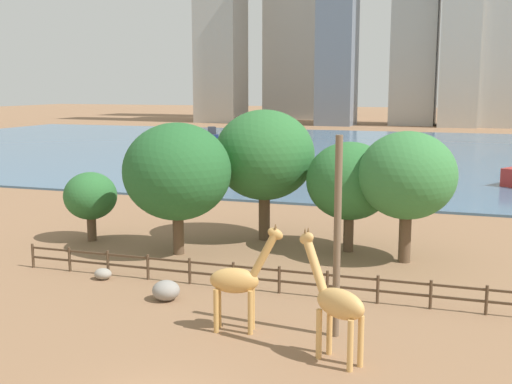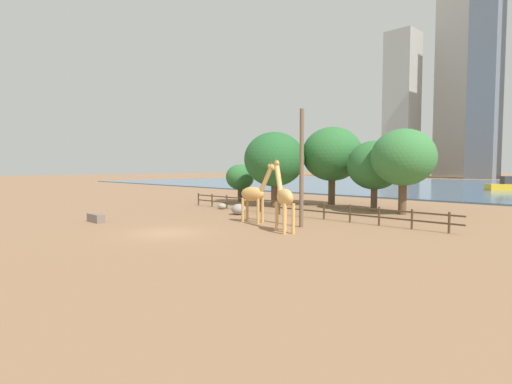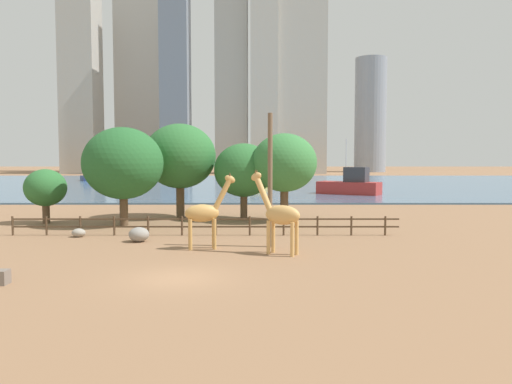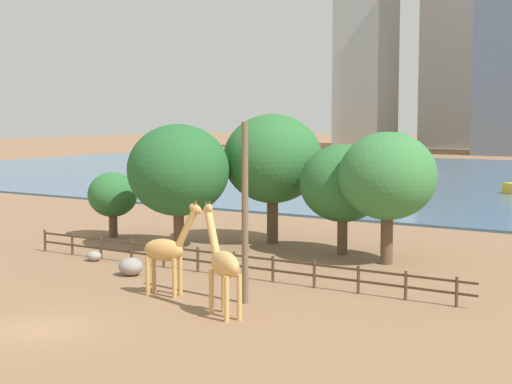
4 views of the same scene
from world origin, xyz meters
The scene contains 16 objects.
ground_plane centered at (0.00, 80.00, 0.00)m, with size 400.00×400.00×0.00m, color #8C6647.
harbor_water centered at (0.00, 77.00, 0.10)m, with size 180.00×86.00×0.20m, color #476B8C.
giraffe_tall centered at (0.49, 7.00, 2.08)m, with size 3.01×1.11×4.39m.
giraffe_companion centered at (4.69, 5.43, 2.16)m, with size 2.92×1.96×4.59m.
utility_pole centered at (4.23, 7.70, 3.91)m, with size 0.28×0.28×7.81m, color brown.
boulder_near_fence centered at (-3.89, 9.45, 0.46)m, with size 1.26×1.22×0.91m, color gray.
boulder_by_pole centered at (-8.32, 11.31, 0.28)m, with size 0.90×0.75×0.57m, color gray.
enclosure_fence centered at (-0.19, 12.00, 0.76)m, with size 26.12×0.14×1.30m.
tree_left_large centered at (-3.20, 21.97, 5.34)m, with size 6.23×6.23×8.17m.
tree_center_broad centered at (5.73, 19.37, 4.80)m, with size 5.30×5.30×7.22m.
tree_right_tall centered at (-13.36, 18.25, 2.82)m, with size 3.29×3.29×4.33m.
tree_left_small centered at (-6.82, 17.02, 4.79)m, with size 6.16×6.16×7.58m.
tree_right_small centered at (2.38, 20.69, 4.16)m, with size 5.02×5.02×6.44m.
boat_ferry centered at (-34.01, 88.50, 1.00)m, with size 4.16×5.64×2.35m.
boat_tug centered at (3.16, 61.83, 0.99)m, with size 5.04×5.18×2.34m.
skyline_tower_short centered at (-54.50, 145.52, 29.28)m, with size 11.24×11.78×58.57m, color #ADA89E.
Camera 1 is at (8.75, -15.73, 9.61)m, focal length 45.00 mm.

